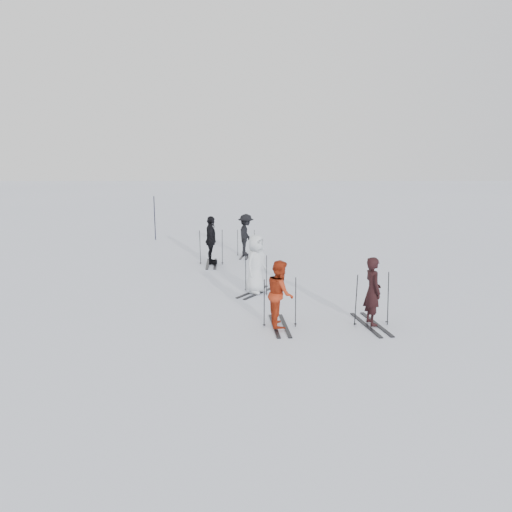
{
  "coord_description": "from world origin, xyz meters",
  "views": [
    {
      "loc": [
        -0.04,
        -14.08,
        4.15
      ],
      "look_at": [
        0.0,
        1.0,
        1.0
      ],
      "focal_mm": 35.0,
      "sensor_mm": 36.0,
      "label": 1
    }
  ],
  "objects_px": {
    "skier_red": "(280,294)",
    "skier_uphill_far": "(246,236)",
    "skier_near_dark": "(373,292)",
    "skier_uphill_left": "(211,241)",
    "piste_marker": "(155,218)",
    "skier_grey": "(256,265)"
  },
  "relations": [
    {
      "from": "skier_red",
      "to": "skier_uphill_far",
      "type": "xyz_separation_m",
      "value": [
        -0.96,
        8.37,
        0.04
      ]
    },
    {
      "from": "skier_near_dark",
      "to": "skier_uphill_left",
      "type": "bearing_deg",
      "value": 22.8
    },
    {
      "from": "skier_uphill_left",
      "to": "skier_uphill_far",
      "type": "height_order",
      "value": "skier_uphill_left"
    },
    {
      "from": "skier_uphill_left",
      "to": "piste_marker",
      "type": "xyz_separation_m",
      "value": [
        -3.16,
        5.38,
        0.15
      ]
    },
    {
      "from": "piste_marker",
      "to": "skier_grey",
      "type": "bearing_deg",
      "value": -62.53
    },
    {
      "from": "skier_near_dark",
      "to": "skier_uphill_left",
      "type": "relative_size",
      "value": 0.93
    },
    {
      "from": "skier_uphill_left",
      "to": "skier_uphill_far",
      "type": "xyz_separation_m",
      "value": [
        1.28,
        1.53,
        -0.05
      ]
    },
    {
      "from": "piste_marker",
      "to": "skier_uphill_far",
      "type": "bearing_deg",
      "value": -40.98
    },
    {
      "from": "skier_uphill_far",
      "to": "piste_marker",
      "type": "relative_size",
      "value": 0.8
    },
    {
      "from": "skier_red",
      "to": "skier_uphill_far",
      "type": "bearing_deg",
      "value": 1.46
    },
    {
      "from": "skier_uphill_left",
      "to": "piste_marker",
      "type": "distance_m",
      "value": 6.24
    },
    {
      "from": "skier_red",
      "to": "piste_marker",
      "type": "bearing_deg",
      "value": 18.72
    },
    {
      "from": "skier_uphill_far",
      "to": "skier_grey",
      "type": "bearing_deg",
      "value": -167.35
    },
    {
      "from": "skier_grey",
      "to": "skier_red",
      "type": "bearing_deg",
      "value": -135.02
    },
    {
      "from": "skier_uphill_far",
      "to": "skier_near_dark",
      "type": "bearing_deg",
      "value": -150.35
    },
    {
      "from": "skier_red",
      "to": "skier_grey",
      "type": "height_order",
      "value": "skier_grey"
    },
    {
      "from": "skier_near_dark",
      "to": "skier_grey",
      "type": "bearing_deg",
      "value": 33.79
    },
    {
      "from": "skier_red",
      "to": "skier_grey",
      "type": "bearing_deg",
      "value": 5.85
    },
    {
      "from": "skier_near_dark",
      "to": "piste_marker",
      "type": "height_order",
      "value": "piste_marker"
    },
    {
      "from": "skier_grey",
      "to": "skier_uphill_left",
      "type": "distance_m",
      "value": 4.24
    },
    {
      "from": "skier_uphill_far",
      "to": "skier_red",
      "type": "bearing_deg",
      "value": -164.93
    },
    {
      "from": "skier_grey",
      "to": "skier_uphill_far",
      "type": "distance_m",
      "value": 5.44
    }
  ]
}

